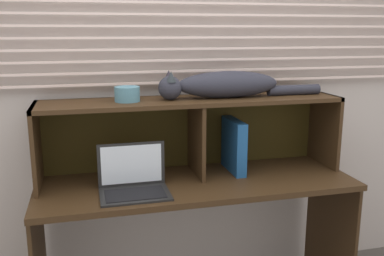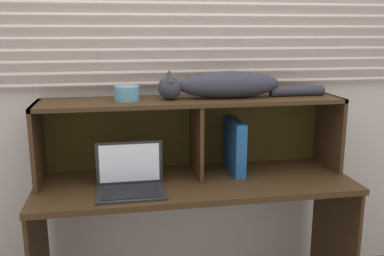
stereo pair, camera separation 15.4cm
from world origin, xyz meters
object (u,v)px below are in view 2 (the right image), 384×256
cat (225,85)px  laptop (130,181)px  binder_upright (235,146)px  book_stack (118,175)px  small_basket (127,93)px

cat → laptop: size_ratio=2.77×
cat → binder_upright: cat is taller
cat → binder_upright: size_ratio=3.15×
laptop → book_stack: 0.20m
binder_upright → small_basket: (-0.57, 0.00, 0.31)m
laptop → binder_upright: size_ratio=1.14×
small_basket → binder_upright: bearing=0.0°
laptop → small_basket: 0.44m
cat → binder_upright: (0.06, 0.00, -0.34)m
book_stack → cat: bearing=0.2°
laptop → book_stack: bearing=107.2°
small_basket → cat: bearing=-0.0°
binder_upright → book_stack: (-0.63, -0.00, -0.12)m
laptop → binder_upright: bearing=18.4°
cat → laptop: cat is taller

